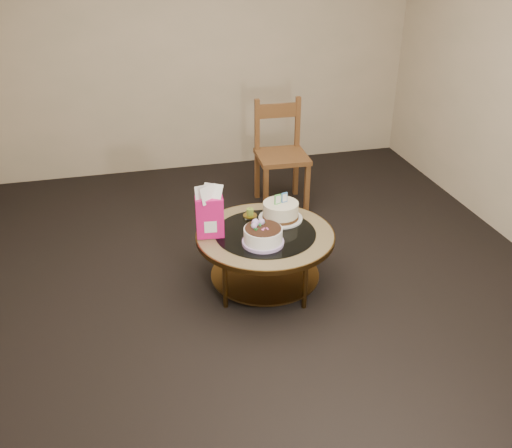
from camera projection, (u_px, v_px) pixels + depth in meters
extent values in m
plane|color=black|center=(265.00, 285.00, 4.38)|extent=(5.00, 5.00, 0.00)
cube|color=tan|center=(204.00, 48.00, 5.90)|extent=(4.50, 0.02, 2.60)
cube|color=tan|center=(493.00, 388.00, 1.63)|extent=(4.50, 0.02, 2.60)
cylinder|color=brown|center=(301.00, 243.00, 4.52)|extent=(0.04, 0.04, 0.42)
cylinder|color=brown|center=(230.00, 242.00, 4.53)|extent=(0.04, 0.04, 0.42)
cylinder|color=brown|center=(225.00, 282.00, 4.03)|extent=(0.04, 0.04, 0.42)
cylinder|color=brown|center=(305.00, 283.00, 4.03)|extent=(0.04, 0.04, 0.42)
cylinder|color=brown|center=(265.00, 274.00, 4.33)|extent=(0.82, 0.82, 0.02)
cylinder|color=brown|center=(265.00, 236.00, 4.17)|extent=(1.02, 1.02, 0.04)
cylinder|color=olive|center=(265.00, 234.00, 4.17)|extent=(1.00, 1.00, 0.01)
cylinder|color=black|center=(265.00, 233.00, 4.16)|extent=(0.74, 0.74, 0.01)
cylinder|color=#B393D0|center=(263.00, 242.00, 4.02)|extent=(0.30, 0.30, 0.02)
cylinder|color=white|center=(263.00, 236.00, 3.99)|extent=(0.27, 0.27, 0.12)
cylinder|color=black|center=(263.00, 228.00, 3.96)|extent=(0.26, 0.26, 0.01)
sphere|color=#B393D0|center=(255.00, 223.00, 3.99)|extent=(0.05, 0.05, 0.05)
sphere|color=#B393D0|center=(262.00, 222.00, 4.01)|extent=(0.05, 0.05, 0.05)
sphere|color=#B393D0|center=(254.00, 226.00, 3.95)|extent=(0.04, 0.04, 0.04)
cone|color=#1E722E|center=(260.00, 226.00, 3.98)|extent=(0.03, 0.03, 0.03)
cone|color=#1E722E|center=(251.00, 225.00, 3.98)|extent=(0.04, 0.04, 0.03)
cone|color=#1E722E|center=(264.00, 222.00, 4.02)|extent=(0.04, 0.04, 0.03)
cone|color=#1E722E|center=(257.00, 229.00, 3.93)|extent=(0.04, 0.04, 0.03)
cylinder|color=silver|center=(280.00, 218.00, 4.35)|extent=(0.34, 0.34, 0.01)
cylinder|color=#402612|center=(281.00, 216.00, 4.34)|extent=(0.28, 0.28, 0.02)
cylinder|color=#EAE4C2|center=(281.00, 209.00, 4.31)|extent=(0.27, 0.27, 0.10)
cube|color=#53C354|center=(278.00, 199.00, 4.25)|extent=(0.05, 0.03, 0.08)
cube|color=white|center=(278.00, 199.00, 4.25)|extent=(0.04, 0.02, 0.06)
cube|color=#3979C4|center=(284.00, 197.00, 4.28)|extent=(0.05, 0.03, 0.08)
cube|color=white|center=(284.00, 197.00, 4.28)|extent=(0.04, 0.02, 0.06)
cube|color=#CA1361|center=(210.00, 217.00, 4.05)|extent=(0.20, 0.13, 0.30)
cube|color=white|center=(210.00, 224.00, 4.08)|extent=(0.10, 0.12, 0.09)
cube|color=tan|center=(250.00, 217.00, 4.37)|extent=(0.09, 0.09, 0.01)
cylinder|color=gold|center=(250.00, 216.00, 4.37)|extent=(0.11, 0.11, 0.01)
cylinder|color=olive|center=(250.00, 212.00, 4.36)|extent=(0.05, 0.05, 0.05)
cylinder|color=black|center=(250.00, 208.00, 4.34)|extent=(0.00, 0.00, 0.01)
cube|color=brown|center=(282.00, 157.00, 5.38)|extent=(0.48, 0.48, 0.04)
cube|color=brown|center=(266.00, 191.00, 5.29)|extent=(0.05, 0.05, 0.50)
cube|color=brown|center=(307.00, 187.00, 5.36)|extent=(0.05, 0.05, 0.50)
cube|color=brown|center=(257.00, 174.00, 5.63)|extent=(0.05, 0.05, 0.50)
cube|color=brown|center=(296.00, 171.00, 5.70)|extent=(0.05, 0.05, 0.50)
cube|color=brown|center=(257.00, 126.00, 5.39)|extent=(0.05, 0.05, 0.51)
cube|color=brown|center=(298.00, 123.00, 5.47)|extent=(0.05, 0.05, 0.51)
cube|color=brown|center=(278.00, 111.00, 5.37)|extent=(0.40, 0.05, 0.13)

